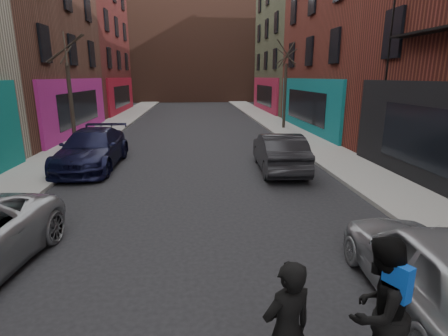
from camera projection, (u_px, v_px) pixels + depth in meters
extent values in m
cube|color=gray|center=(121.00, 120.00, 29.49)|extent=(2.50, 84.00, 0.13)
cube|color=gray|center=(267.00, 118.00, 30.55)|extent=(2.50, 84.00, 0.13)
cube|color=#47281E|center=(193.00, 54.00, 53.30)|extent=(40.00, 10.00, 14.00)
imported|color=black|center=(92.00, 149.00, 14.27)|extent=(2.24, 5.37, 1.55)
imported|color=#989AA0|center=(435.00, 269.00, 5.48)|extent=(2.05, 4.36, 1.44)
imported|color=black|center=(279.00, 152.00, 13.79)|extent=(1.84, 4.64, 1.50)
imported|color=black|center=(287.00, 332.00, 3.81)|extent=(0.72, 0.59, 1.70)
imported|color=black|center=(378.00, 311.00, 4.14)|extent=(1.15, 1.06, 1.89)
cube|color=#0D45BC|center=(397.00, 281.00, 3.87)|extent=(0.26, 0.33, 0.42)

